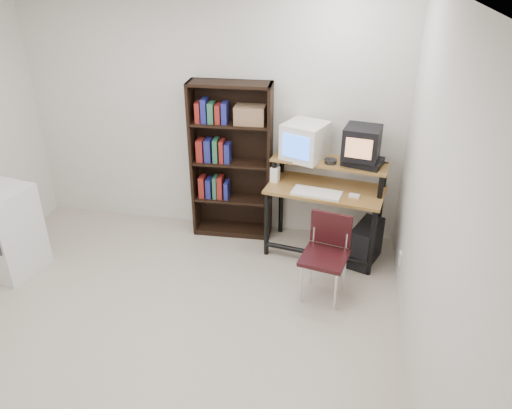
% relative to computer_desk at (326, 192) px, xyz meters
% --- Properties ---
extents(floor, '(4.00, 4.00, 0.01)m').
position_rel_computer_desk_xyz_m(floor, '(-1.25, -1.62, -0.69)').
color(floor, '#BFB19E').
rests_on(floor, ground).
extents(back_wall, '(4.00, 0.01, 2.60)m').
position_rel_computer_desk_xyz_m(back_wall, '(-1.25, 0.38, 0.62)').
color(back_wall, silver).
rests_on(back_wall, floor).
extents(right_wall, '(0.01, 4.00, 2.60)m').
position_rel_computer_desk_xyz_m(right_wall, '(0.75, -1.62, 0.62)').
color(right_wall, silver).
rests_on(right_wall, floor).
extents(computer_desk, '(1.21, 0.74, 0.98)m').
position_rel_computer_desk_xyz_m(computer_desk, '(0.00, 0.00, 0.00)').
color(computer_desk, olive).
rests_on(computer_desk, floor).
extents(crt_monitor, '(0.50, 0.50, 0.36)m').
position_rel_computer_desk_xyz_m(crt_monitor, '(-0.24, 0.14, 0.47)').
color(crt_monitor, white).
rests_on(crt_monitor, computer_desk).
extents(vcr, '(0.42, 0.36, 0.08)m').
position_rel_computer_desk_xyz_m(vcr, '(0.33, 0.05, 0.33)').
color(vcr, black).
rests_on(vcr, computer_desk).
extents(crt_tv, '(0.38, 0.37, 0.31)m').
position_rel_computer_desk_xyz_m(crt_tv, '(0.30, 0.05, 0.52)').
color(crt_tv, black).
rests_on(crt_tv, vcr).
extents(cd_spindle, '(0.16, 0.16, 0.05)m').
position_rel_computer_desk_xyz_m(cd_spindle, '(0.02, 0.03, 0.31)').
color(cd_spindle, '#26262B').
rests_on(cd_spindle, computer_desk).
extents(keyboard, '(0.50, 0.29, 0.03)m').
position_rel_computer_desk_xyz_m(keyboard, '(-0.08, -0.16, 0.06)').
color(keyboard, white).
rests_on(keyboard, computer_desk).
extents(mousepad, '(0.27, 0.25, 0.01)m').
position_rel_computer_desk_xyz_m(mousepad, '(0.28, -0.15, 0.04)').
color(mousepad, black).
rests_on(mousepad, computer_desk).
extents(mouse, '(0.11, 0.08, 0.03)m').
position_rel_computer_desk_xyz_m(mouse, '(0.28, -0.16, 0.06)').
color(mouse, white).
rests_on(mouse, mousepad).
extents(desk_speaker, '(0.10, 0.09, 0.17)m').
position_rel_computer_desk_xyz_m(desk_speaker, '(-0.52, 0.04, 0.12)').
color(desk_speaker, white).
rests_on(desk_speaker, computer_desk).
extents(pc_tower, '(0.35, 0.49, 0.42)m').
position_rel_computer_desk_xyz_m(pc_tower, '(0.44, -0.12, -0.47)').
color(pc_tower, black).
rests_on(pc_tower, floor).
extents(school_chair, '(0.46, 0.46, 0.77)m').
position_rel_computer_desk_xyz_m(school_chair, '(0.07, -0.70, -0.21)').
color(school_chair, black).
rests_on(school_chair, floor).
extents(bookshelf, '(0.85, 0.31, 1.68)m').
position_rel_computer_desk_xyz_m(bookshelf, '(-1.01, 0.24, 0.18)').
color(bookshelf, black).
rests_on(bookshelf, floor).
extents(mini_fridge, '(0.61, 0.62, 0.87)m').
position_rel_computer_desk_xyz_m(mini_fridge, '(-2.97, -0.89, -0.24)').
color(mini_fridge, silver).
rests_on(mini_fridge, floor).
extents(wall_outlet, '(0.02, 0.08, 0.12)m').
position_rel_computer_desk_xyz_m(wall_outlet, '(0.73, -0.47, -0.38)').
color(wall_outlet, beige).
rests_on(wall_outlet, right_wall).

